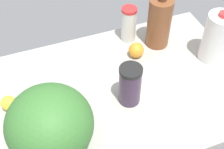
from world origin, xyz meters
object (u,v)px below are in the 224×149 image
Objects in this scene: watermelon at (50,124)px; orange_near_front at (136,50)px; milk_jug at (217,38)px; chocolate_milk_jug at (159,23)px; lemon_far_back at (9,103)px; tumbler_cup at (129,24)px; shaker_bottle at (130,85)px.

orange_near_front is (-47.02, -33.02, -9.38)cm from watermelon.
milk_jug is 36.28cm from orange_near_front.
chocolate_milk_jug reaches higher than milk_jug.
chocolate_milk_jug reaches higher than lemon_far_back.
watermelon is 4.97× the size of lemon_far_back.
milk_jug is 0.83× the size of watermelon.
tumbler_cup is 65.82cm from lemon_far_back.
tumbler_cup reaches higher than orange_near_front.
watermelon reaches higher than tumbler_cup.
milk_jug is at bearing -166.02° from watermelon.
shaker_bottle is 49.01cm from lemon_far_back.
tumbler_cup is 14.65cm from chocolate_milk_jug.
orange_near_front is at bearing -144.92° from watermelon.
lemon_far_back is at bearing 20.59° from tumbler_cup.
milk_jug is at bearing 137.26° from chocolate_milk_jug.
orange_near_front reaches higher than lemon_far_back.
orange_near_front is at bearing -119.54° from shaker_bottle.
lemon_far_back is at bearing -15.51° from shaker_bottle.
orange_near_front is at bearing 20.49° from chocolate_milk_jug.
watermelon is at bearing 119.86° from lemon_far_back.
orange_near_front is at bearing -170.27° from lemon_far_back.
watermelon reaches higher than orange_near_front.
chocolate_milk_jug is at bearing -147.78° from watermelon.
tumbler_cup reaches higher than lemon_far_back.
shaker_bottle reaches higher than lemon_far_back.
milk_jug is at bearing -167.55° from shaker_bottle.
shaker_bottle is 2.57× the size of orange_near_front.
milk_jug is 26.66cm from chocolate_milk_jug.
watermelon is 71.20cm from chocolate_milk_jug.
lemon_far_back is (60.06, 10.30, -0.51)cm from orange_near_front.
watermelon is 58.22cm from orange_near_front.
chocolate_milk_jug is (-11.93, 7.81, 3.32)cm from tumbler_cup.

